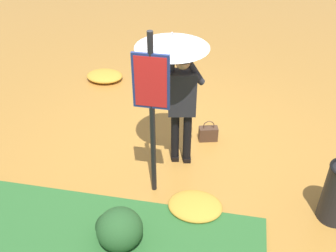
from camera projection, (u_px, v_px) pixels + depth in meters
The scene contains 7 objects.
ground_plane at pixel (179, 149), 6.18m from camera, with size 18.00×18.00×0.00m, color #B27A33.
person_with_umbrella at pixel (177, 68), 5.07m from camera, with size 0.96×0.96×2.04m.
info_sign_post at pixel (152, 100), 4.61m from camera, with size 0.44×0.07×2.30m.
handbag at pixel (208, 133), 6.30m from camera, with size 0.33×0.21×0.37m.
shrub_cluster at pixel (118, 229), 4.58m from camera, with size 0.60×0.55×0.49m.
leaf_pile_near_person at pixel (105, 76), 8.01m from camera, with size 0.74×0.59×0.16m.
leaf_pile_by_bench at pixel (195, 206), 5.08m from camera, with size 0.71×0.57×0.16m.
Camera 1 is at (-0.75, 4.80, 3.85)m, focal length 41.74 mm.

